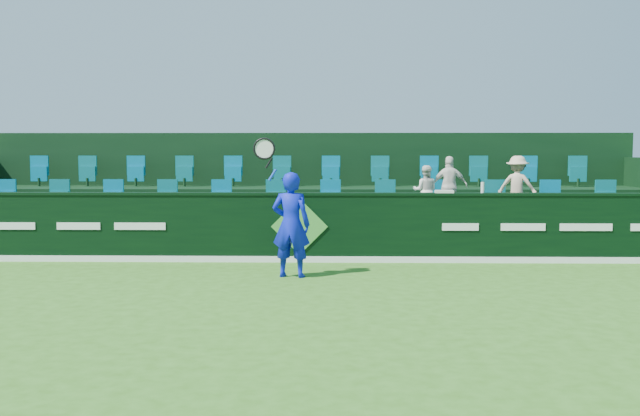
{
  "coord_description": "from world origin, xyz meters",
  "views": [
    {
      "loc": [
        0.68,
        -9.77,
        2.17
      ],
      "look_at": [
        0.42,
        2.8,
        1.15
      ],
      "focal_mm": 40.0,
      "sensor_mm": 36.0,
      "label": 1
    }
  ],
  "objects_px": {
    "spectator_left": "(425,191)",
    "spectator_right": "(517,186)",
    "tennis_player": "(291,224)",
    "drinks_bottle": "(483,187)",
    "spectator_middle": "(450,186)",
    "towel": "(444,192)"
  },
  "relations": [
    {
      "from": "towel",
      "to": "drinks_bottle",
      "type": "relative_size",
      "value": 1.64
    },
    {
      "from": "tennis_player",
      "to": "spectator_right",
      "type": "relative_size",
      "value": 1.96
    },
    {
      "from": "spectator_left",
      "to": "drinks_bottle",
      "type": "bearing_deg",
      "value": 141.02
    },
    {
      "from": "spectator_right",
      "to": "towel",
      "type": "distance_m",
      "value": 2.03
    },
    {
      "from": "spectator_middle",
      "to": "spectator_right",
      "type": "bearing_deg",
      "value": -172.19
    },
    {
      "from": "tennis_player",
      "to": "spectator_right",
      "type": "distance_m",
      "value": 5.37
    },
    {
      "from": "tennis_player",
      "to": "spectator_middle",
      "type": "bearing_deg",
      "value": 41.63
    },
    {
      "from": "spectator_left",
      "to": "towel",
      "type": "height_order",
      "value": "spectator_left"
    },
    {
      "from": "spectator_left",
      "to": "spectator_right",
      "type": "xyz_separation_m",
      "value": [
        1.91,
        0.0,
        0.1
      ]
    },
    {
      "from": "tennis_player",
      "to": "towel",
      "type": "height_order",
      "value": "tennis_player"
    },
    {
      "from": "spectator_middle",
      "to": "spectator_right",
      "type": "height_order",
      "value": "spectator_right"
    },
    {
      "from": "spectator_middle",
      "to": "towel",
      "type": "relative_size",
      "value": 3.61
    },
    {
      "from": "spectator_right",
      "to": "spectator_left",
      "type": "bearing_deg",
      "value": 22.23
    },
    {
      "from": "spectator_left",
      "to": "spectator_right",
      "type": "relative_size",
      "value": 0.84
    },
    {
      "from": "spectator_left",
      "to": "spectator_right",
      "type": "distance_m",
      "value": 1.91
    },
    {
      "from": "spectator_right",
      "to": "drinks_bottle",
      "type": "relative_size",
      "value": 5.94
    },
    {
      "from": "spectator_middle",
      "to": "towel",
      "type": "distance_m",
      "value": 1.16
    },
    {
      "from": "spectator_middle",
      "to": "drinks_bottle",
      "type": "height_order",
      "value": "spectator_middle"
    },
    {
      "from": "spectator_right",
      "to": "drinks_bottle",
      "type": "xyz_separation_m",
      "value": [
        -0.95,
        -1.12,
        0.03
      ]
    },
    {
      "from": "spectator_left",
      "to": "spectator_middle",
      "type": "distance_m",
      "value": 0.52
    },
    {
      "from": "tennis_player",
      "to": "towel",
      "type": "bearing_deg",
      "value": 30.4
    },
    {
      "from": "spectator_right",
      "to": "tennis_player",
      "type": "bearing_deg",
      "value": 53.82
    }
  ]
}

